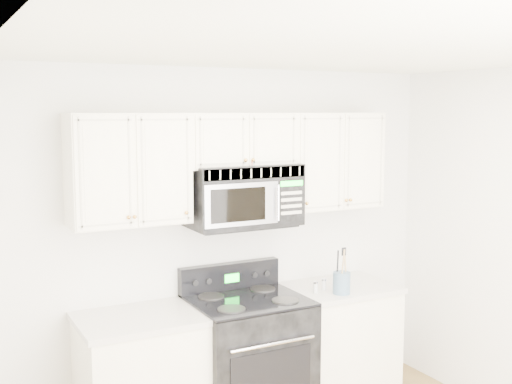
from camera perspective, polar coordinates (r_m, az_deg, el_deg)
room at (r=3.46m, az=10.23°, el=-9.39°), size 3.51×3.51×2.61m
base_cabinet_right at (r=5.29m, az=7.18°, el=-13.42°), size 0.86×0.65×0.92m
range at (r=4.85m, az=-0.75°, el=-14.57°), size 0.81×0.74×1.13m
upper_cabinets at (r=4.68m, az=-1.63°, el=2.92°), size 2.44×0.37×0.75m
microwave at (r=4.68m, az=-1.13°, el=-0.26°), size 0.81×0.46×0.45m
utensil_crock at (r=4.90m, az=7.62°, el=-7.96°), size 0.13×0.13×0.35m
shaker_salt at (r=4.90m, az=5.32°, el=-8.43°), size 0.04×0.04×0.09m
shaker_pepper at (r=4.98m, az=6.06°, el=-8.17°), size 0.04×0.04×0.09m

